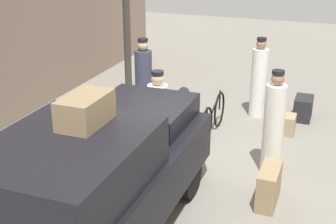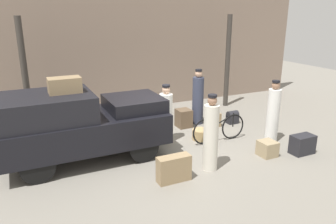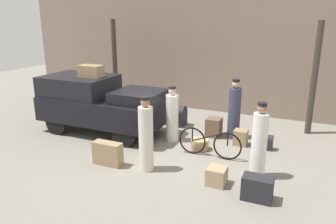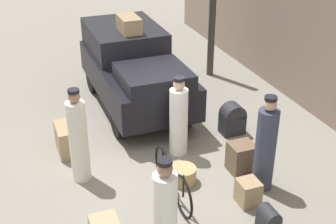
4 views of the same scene
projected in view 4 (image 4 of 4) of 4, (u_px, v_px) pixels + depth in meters
name	position (u px, v px, depth m)	size (l,w,h in m)	color
ground_plane	(156.00, 150.00, 9.70)	(30.00, 30.00, 0.00)	gray
station_building_facade	(334.00, 24.00, 9.95)	(16.00, 0.15, 4.50)	gray
canopy_pillar_left	(212.00, 14.00, 12.44)	(0.19, 0.19, 3.50)	#38332D
truck	(134.00, 67.00, 11.15)	(3.99, 1.83, 1.77)	black
bicycle	(172.00, 180.00, 8.11)	(1.72, 0.04, 0.81)	black
wicker_basket	(183.00, 175.00, 8.65)	(0.50, 0.50, 0.30)	tan
conductor_in_dark_uniform	(165.00, 217.00, 6.58)	(0.35, 0.35, 1.80)	white
porter_lifting_near_truck	(265.00, 147.00, 8.21)	(0.37, 0.37, 1.83)	#33384C
porter_carrying_trunk	(179.00, 119.00, 9.28)	(0.37, 0.37, 1.67)	white
porter_with_bicycle	(78.00, 139.00, 8.43)	(0.35, 0.35, 1.84)	silver
trunk_umber_medium	(269.00, 219.00, 7.46)	(0.36, 0.27, 0.43)	#232328
trunk_barrel_dark	(232.00, 119.00, 10.17)	(0.36, 0.50, 0.70)	#232328
suitcase_small_leather	(248.00, 192.00, 8.07)	(0.38, 0.36, 0.45)	#937A56
suitcase_tan_flat	(64.00, 140.00, 9.49)	(0.76, 0.28, 0.59)	#937A56
trunk_large_brown	(241.00, 158.00, 8.92)	(0.44, 0.46, 0.58)	brown
trunk_on_truck_roof	(129.00, 24.00, 10.91)	(0.75, 0.44, 0.36)	#937A56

